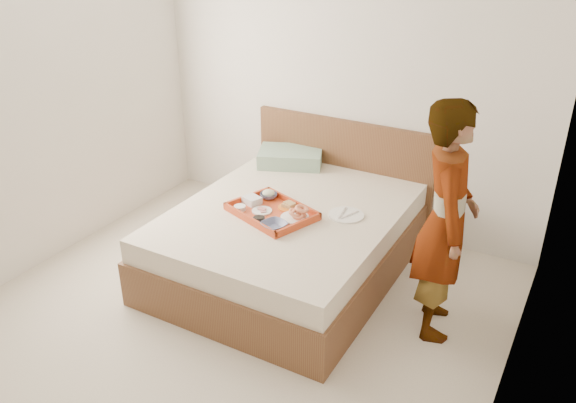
# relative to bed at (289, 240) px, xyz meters

# --- Properties ---
(ground) EXTENTS (3.50, 4.00, 0.01)m
(ground) POSITION_rel_bed_xyz_m (-0.03, -1.00, -0.27)
(ground) COLOR beige
(ground) RESTS_ON ground
(wall_back) EXTENTS (3.50, 0.01, 2.60)m
(wall_back) POSITION_rel_bed_xyz_m (-0.03, 1.00, 1.04)
(wall_back) COLOR silver
(wall_back) RESTS_ON ground
(wall_right) EXTENTS (0.01, 4.00, 2.60)m
(wall_right) POSITION_rel_bed_xyz_m (1.72, -1.00, 1.04)
(wall_right) COLOR silver
(wall_right) RESTS_ON ground
(bed) EXTENTS (1.65, 2.00, 0.53)m
(bed) POSITION_rel_bed_xyz_m (0.00, 0.00, 0.00)
(bed) COLOR brown
(bed) RESTS_ON ground
(headboard) EXTENTS (1.65, 0.06, 0.95)m
(headboard) POSITION_rel_bed_xyz_m (0.00, 0.97, 0.21)
(headboard) COLOR brown
(headboard) RESTS_ON ground
(pillow) EXTENTS (0.65, 0.56, 0.13)m
(pillow) POSITION_rel_bed_xyz_m (-0.42, 0.78, 0.33)
(pillow) COLOR #84AD8B
(pillow) RESTS_ON bed
(tray) EXTENTS (0.72, 0.62, 0.06)m
(tray) POSITION_rel_bed_xyz_m (-0.07, -0.14, 0.29)
(tray) COLOR #C33F17
(tray) RESTS_ON bed
(prawn_plate) EXTENTS (0.27, 0.27, 0.01)m
(prawn_plate) POSITION_rel_bed_xyz_m (0.13, -0.14, 0.29)
(prawn_plate) COLOR white
(prawn_plate) RESTS_ON tray
(navy_bowl_big) EXTENTS (0.22, 0.22, 0.04)m
(navy_bowl_big) POSITION_rel_bed_xyz_m (0.07, -0.33, 0.30)
(navy_bowl_big) COLOR navy
(navy_bowl_big) RESTS_ON tray
(sauce_dish) EXTENTS (0.11, 0.11, 0.03)m
(sauce_dish) POSITION_rel_bed_xyz_m (-0.07, -0.30, 0.30)
(sauce_dish) COLOR black
(sauce_dish) RESTS_ON tray
(meat_plate) EXTENTS (0.19, 0.19, 0.01)m
(meat_plate) POSITION_rel_bed_xyz_m (-0.14, -0.16, 0.29)
(meat_plate) COLOR white
(meat_plate) RESTS_ON tray
(bread_plate) EXTENTS (0.19, 0.19, 0.01)m
(bread_plate) POSITION_rel_bed_xyz_m (-0.00, -0.01, 0.29)
(bread_plate) COLOR orange
(bread_plate) RESTS_ON tray
(salad_bowl) EXTENTS (0.17, 0.17, 0.04)m
(salad_bowl) POSITION_rel_bed_xyz_m (-0.21, 0.06, 0.30)
(salad_bowl) COLOR navy
(salad_bowl) RESTS_ON tray
(plastic_tub) EXTENTS (0.15, 0.14, 0.06)m
(plastic_tub) POSITION_rel_bed_xyz_m (-0.28, -0.08, 0.31)
(plastic_tub) COLOR silver
(plastic_tub) RESTS_ON tray
(cheese_round) EXTENTS (0.11, 0.11, 0.03)m
(cheese_round) POSITION_rel_bed_xyz_m (-0.30, -0.21, 0.30)
(cheese_round) COLOR white
(cheese_round) RESTS_ON tray
(dinner_plate) EXTENTS (0.31, 0.31, 0.01)m
(dinner_plate) POSITION_rel_bed_xyz_m (0.42, 0.12, 0.27)
(dinner_plate) COLOR white
(dinner_plate) RESTS_ON bed
(person) EXTENTS (0.54, 0.67, 1.59)m
(person) POSITION_rel_bed_xyz_m (1.19, -0.12, 0.53)
(person) COLOR white
(person) RESTS_ON ground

